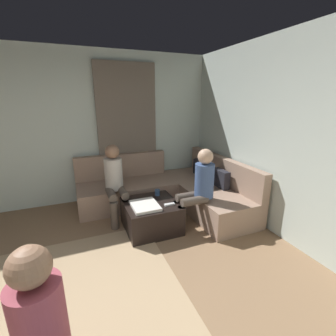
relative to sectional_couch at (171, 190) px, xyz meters
name	(u,v)px	position (x,y,z in m)	size (l,w,h in m)	color
wall_left	(52,130)	(-0.86, -1.88, 1.07)	(0.12, 6.00, 2.70)	silver
curtain_panel	(128,133)	(-0.76, -0.58, 0.97)	(0.06, 1.10, 2.50)	#726659
area_rug	(67,324)	(1.88, -1.78, -0.27)	(2.60, 2.20, 0.01)	tan
sectional_couch	(171,190)	(0.00, 0.00, 0.00)	(2.10, 2.55, 0.87)	#9E7F6B
ottoman	(151,216)	(0.66, -0.60, -0.07)	(0.76, 0.76, 0.42)	black
folded_blanket	(145,206)	(0.76, -0.72, 0.16)	(0.44, 0.36, 0.04)	white
coffee_mug	(157,192)	(0.44, -0.42, 0.19)	(0.08, 0.08, 0.10)	#334C72
game_remote	(170,204)	(0.84, -0.38, 0.15)	(0.05, 0.15, 0.02)	white
person_on_couch_back	(198,186)	(0.87, 0.06, 0.38)	(0.30, 0.60, 1.20)	brown
person_on_couch_side	(115,180)	(0.15, -1.02, 0.38)	(0.60, 0.30, 1.20)	brown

